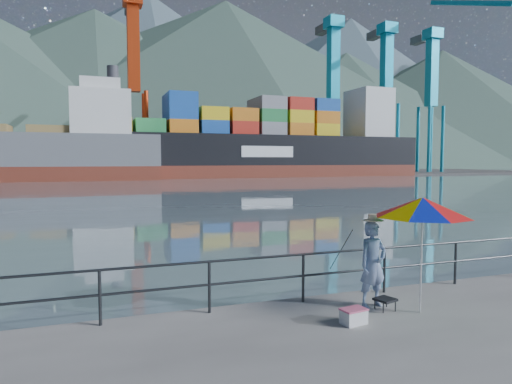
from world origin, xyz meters
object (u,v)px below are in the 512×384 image
cooler_bag (354,317)px  container_ship (265,145)px  bulk_carrier (5,152)px  beach_umbrella (423,207)px  fisherman (373,264)px

cooler_bag → container_ship: (27.49, 75.71, 5.67)m
cooler_bag → container_ship: bearing=61.5°
container_ship → bulk_carrier: bearing=-173.4°
beach_umbrella → bulk_carrier: 72.85m
beach_umbrella → bulk_carrier: (-18.08, 70.54, 2.11)m
fisherman → bulk_carrier: bearing=98.0°
fisherman → beach_umbrella: beach_umbrella is taller
fisherman → cooler_bag: 1.37m
beach_umbrella → bulk_carrier: bulk_carrier is taller
bulk_carrier → container_ship: (44.02, 5.08, 1.63)m
beach_umbrella → bulk_carrier: bearing=104.4°
cooler_bag → bulk_carrier: (-16.54, 70.64, 4.03)m
cooler_bag → fisherman: bearing=30.9°
fisherman → cooler_bag: bearing=-146.5°
fisherman → container_ship: bearing=64.5°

